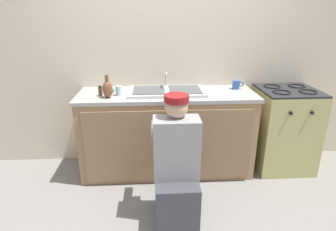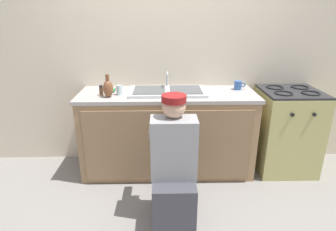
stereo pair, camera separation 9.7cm
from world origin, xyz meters
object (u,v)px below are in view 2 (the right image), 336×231
(vase_decorative, at_px, (108,88))
(spice_bottle_pepper, at_px, (101,90))
(cell_phone, at_px, (112,90))
(stove_range, at_px, (286,130))
(sink_double_basin, at_px, (168,91))
(water_glass, at_px, (119,90))
(plumber_person, at_px, (174,170))
(coffee_mug, at_px, (238,85))

(vase_decorative, bearing_deg, spice_bottle_pepper, 143.08)
(cell_phone, bearing_deg, spice_bottle_pepper, -115.55)
(stove_range, distance_m, cell_phone, 1.99)
(sink_double_basin, distance_m, water_glass, 0.50)
(stove_range, height_order, water_glass, water_glass)
(cell_phone, bearing_deg, plumber_person, -54.39)
(spice_bottle_pepper, bearing_deg, vase_decorative, -36.92)
(cell_phone, height_order, vase_decorative, vase_decorative)
(coffee_mug, height_order, vase_decorative, vase_decorative)
(stove_range, xyz_separation_m, water_glass, (-1.83, -0.06, 0.50))
(spice_bottle_pepper, relative_size, cell_phone, 0.75)
(coffee_mug, xyz_separation_m, water_glass, (-1.28, -0.18, 0.00))
(stove_range, height_order, vase_decorative, vase_decorative)
(cell_phone, bearing_deg, stove_range, -2.48)
(coffee_mug, bearing_deg, vase_decorative, -169.33)
(water_glass, bearing_deg, vase_decorative, -141.72)
(water_glass, bearing_deg, stove_range, 2.01)
(vase_decorative, bearing_deg, sink_double_basin, 13.50)
(water_glass, bearing_deg, spice_bottle_pepper, -175.74)
(spice_bottle_pepper, distance_m, water_glass, 0.18)
(spice_bottle_pepper, height_order, water_glass, spice_bottle_pepper)
(spice_bottle_pepper, bearing_deg, cell_phone, 64.45)
(sink_double_basin, height_order, plumber_person, plumber_person)
(plumber_person, relative_size, water_glass, 11.04)
(stove_range, distance_m, plumber_person, 1.53)
(plumber_person, bearing_deg, spice_bottle_pepper, 134.42)
(stove_range, bearing_deg, water_glass, -177.99)
(water_glass, bearing_deg, sink_double_basin, 7.56)
(vase_decorative, bearing_deg, coffee_mug, 10.67)
(sink_double_basin, bearing_deg, water_glass, -172.44)
(plumber_person, distance_m, cell_phone, 1.19)
(sink_double_basin, height_order, vase_decorative, vase_decorative)
(plumber_person, bearing_deg, cell_phone, 125.61)
(vase_decorative, bearing_deg, water_glass, 38.28)
(spice_bottle_pepper, xyz_separation_m, cell_phone, (0.08, 0.16, -0.04))
(plumber_person, relative_size, cell_phone, 7.89)
(plumber_person, bearing_deg, stove_range, 31.95)
(stove_range, bearing_deg, sink_double_basin, 179.91)
(stove_range, bearing_deg, cell_phone, 177.52)
(sink_double_basin, height_order, stove_range, sink_double_basin)
(spice_bottle_pepper, distance_m, vase_decorative, 0.11)
(cell_phone, xyz_separation_m, vase_decorative, (0.01, -0.22, 0.08))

